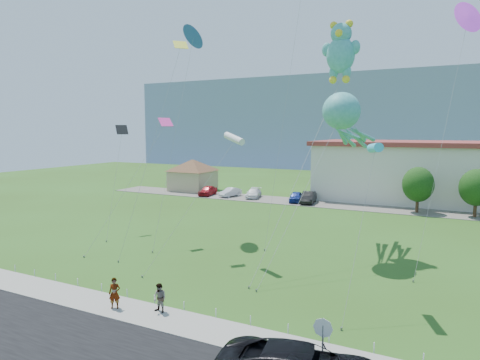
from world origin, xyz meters
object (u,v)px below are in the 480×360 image
object	(u,v)px
parked_car_black	(308,197)
octopus_kite	(345,121)
pedestrian_left	(115,293)
parked_car_blue	(296,197)
pedestrian_right	(160,298)
parked_car_white	(254,193)
parked_car_red	(208,191)
teddy_bear_kite	(341,50)
parked_car_silver	(230,192)
stop_sign	(323,333)
pavilion	(193,172)

from	to	relation	value
parked_car_black	octopus_kite	distance (m)	24.95
pedestrian_left	parked_car_blue	world-z (taller)	pedestrian_left
pedestrian_right	parked_car_white	size ratio (longest dim) A/B	0.35
parked_car_red	teddy_bear_kite	bearing A→B (deg)	-44.80
pedestrian_right	parked_car_white	xyz separation A→B (m)	(-12.05, 37.60, -0.18)
pedestrian_right	teddy_bear_kite	size ratio (longest dim) A/B	0.08
pedestrian_left	parked_car_blue	size ratio (longest dim) A/B	0.42
pedestrian_left	pedestrian_right	world-z (taller)	pedestrian_left
pedestrian_left	parked_car_blue	xyz separation A→B (m)	(-2.89, 37.63, -0.20)
parked_car_silver	pedestrian_right	bearing A→B (deg)	-54.54
parked_car_blue	octopus_kite	xyz separation A→B (m)	(11.24, -21.10, 9.73)
stop_sign	parked_car_white	bearing A→B (deg)	118.44
octopus_kite	teddy_bear_kite	distance (m)	6.05
stop_sign	parked_car_black	distance (m)	40.89
parked_car_white	teddy_bear_kite	xyz separation A→B (m)	(16.93, -19.80, 15.41)
octopus_kite	teddy_bear_kite	world-z (taller)	teddy_bear_kite
parked_car_white	parked_car_blue	world-z (taller)	parked_car_blue
pavilion	parked_car_silver	distance (m)	9.42
stop_sign	pedestrian_left	distance (m)	11.98
parked_car_red	octopus_kite	world-z (taller)	octopus_kite
parked_car_blue	pedestrian_left	bearing A→B (deg)	-98.71
parked_car_silver	parked_car_blue	distance (m)	10.16
stop_sign	parked_car_blue	distance (m)	41.61
pavilion	parked_car_black	world-z (taller)	pavilion
pavilion	octopus_kite	world-z (taller)	octopus_kite
parked_car_white	pavilion	bearing A→B (deg)	153.44
octopus_kite	teddy_bear_kite	bearing A→B (deg)	116.16
parked_car_blue	teddy_bear_kite	distance (m)	26.64
pedestrian_right	parked_car_white	bearing A→B (deg)	114.79
stop_sign	teddy_bear_kite	xyz separation A→B (m)	(-4.48, 19.72, 14.25)
parked_car_red	teddy_bear_kite	xyz separation A→B (m)	(24.03, -18.82, 15.35)
stop_sign	octopus_kite	distance (m)	20.07
stop_sign	pedestrian_right	size ratio (longest dim) A/B	1.60
parked_car_red	parked_car_blue	bearing A→B (deg)	-5.32
pavilion	parked_car_white	bearing A→B (deg)	-12.52
parked_car_white	parked_car_black	distance (m)	8.46
stop_sign	octopus_kite	size ratio (longest dim) A/B	0.16
pedestrian_right	parked_car_red	world-z (taller)	pedestrian_right
stop_sign	parked_car_blue	world-z (taller)	stop_sign
parked_car_red	stop_sign	bearing A→B (deg)	-60.25
parked_car_blue	parked_car_black	world-z (taller)	parked_car_black
parked_car_red	pedestrian_right	bearing A→B (deg)	-69.13
parked_car_silver	parked_car_blue	world-z (taller)	parked_car_blue
parked_car_white	teddy_bear_kite	bearing A→B (deg)	-63.51
parked_car_red	parked_car_blue	world-z (taller)	parked_car_red
parked_car_blue	parked_car_black	bearing A→B (deg)	-16.92
parked_car_silver	parked_car_blue	xyz separation A→B (m)	(10.16, -0.17, 0.05)
pedestrian_right	parked_car_white	distance (m)	39.49
parked_car_blue	octopus_kite	size ratio (longest dim) A/B	0.25
pedestrian_right	teddy_bear_kite	distance (m)	23.94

